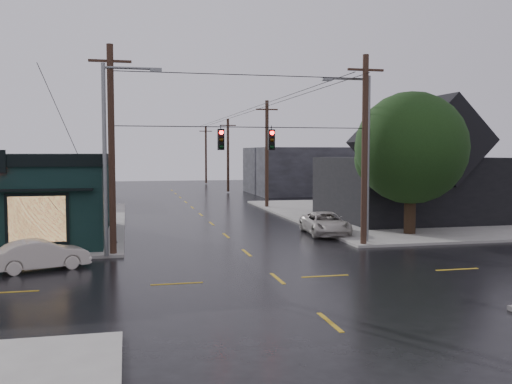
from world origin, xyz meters
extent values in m
plane|color=black|center=(0.00, 0.00, 0.00)|extent=(160.00, 160.00, 0.00)
cube|color=gray|center=(20.00, 20.00, 0.07)|extent=(28.00, 28.00, 0.15)
cube|color=black|center=(15.00, 17.00, 2.40)|extent=(12.00, 11.00, 4.50)
cylinder|color=black|center=(10.81, 9.54, 1.97)|extent=(0.70, 0.70, 3.64)
sphere|color=black|center=(10.81, 9.54, 5.30)|extent=(6.72, 6.72, 6.72)
cylinder|color=black|center=(0.00, 6.50, 6.30)|extent=(13.00, 0.04, 0.04)
cube|color=#332C25|center=(-14.00, 40.00, 2.20)|extent=(12.00, 10.00, 4.40)
cube|color=black|center=(16.00, 45.00, 2.80)|extent=(14.00, 12.00, 5.60)
imported|color=beige|center=(-9.45, 3.87, 0.66)|extent=(4.21, 2.68, 1.31)
imported|color=#B3ADA6|center=(6.00, 11.11, 0.69)|extent=(2.63, 5.10, 1.37)
camera|label=1|loc=(-5.83, -21.69, 5.04)|focal=40.00mm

